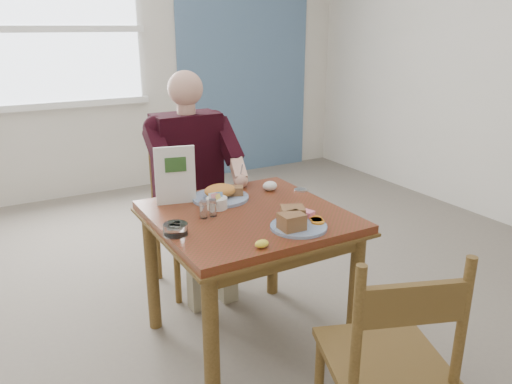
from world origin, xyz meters
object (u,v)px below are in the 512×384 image
table (248,233)px  chair_near (388,363)px  chair_far (189,213)px  near_plate (296,221)px  far_plate (221,194)px  diner (192,167)px

table → chair_near: 0.97m
chair_far → near_plate: size_ratio=3.14×
table → chair_far: bearing=90.0°
table → far_plate: size_ratio=2.30×
far_plate → near_plate: bearing=-76.9°
table → chair_far: 0.81m
chair_far → far_plate: (-0.02, -0.55, 0.30)m
diner → far_plate: diner is taller
chair_near → table: bearing=93.1°
table → near_plate: 0.33m
chair_near → diner: 1.70m
chair_far → diner: size_ratio=0.69×
chair_near → far_plate: 1.24m
chair_far → diner: bearing=-90.0°
chair_far → chair_near: 1.75m
chair_near → near_plate: chair_near is taller
diner → far_plate: bearing=-93.0°
chair_near → near_plate: 0.74m
table → chair_near: chair_near is taller
table → chair_far: size_ratio=0.97×
far_plate → table: bearing=-84.4°
chair_far → diner: 0.34m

